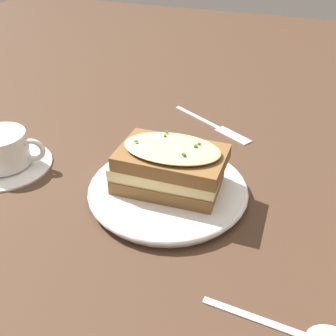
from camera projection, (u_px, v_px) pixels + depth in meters
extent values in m
plane|color=#473021|center=(180.00, 203.00, 0.56)|extent=(2.40, 2.40, 0.00)
cylinder|color=white|center=(168.00, 190.00, 0.57)|extent=(0.21, 0.21, 0.02)
torus|color=white|center=(168.00, 188.00, 0.56)|extent=(0.23, 0.23, 0.01)
cube|color=brown|center=(168.00, 180.00, 0.56)|extent=(0.10, 0.15, 0.02)
cube|color=#EFDB93|center=(168.00, 168.00, 0.54)|extent=(0.10, 0.15, 0.02)
cube|color=brown|center=(172.00, 157.00, 0.53)|extent=(0.10, 0.15, 0.02)
ellipsoid|color=beige|center=(172.00, 148.00, 0.52)|extent=(0.09, 0.14, 0.01)
cube|color=#2D6028|center=(196.00, 146.00, 0.52)|extent=(0.01, 0.00, 0.00)
cube|color=#2D6028|center=(136.00, 142.00, 0.53)|extent=(0.01, 0.01, 0.00)
cube|color=#2D6028|center=(184.00, 154.00, 0.50)|extent=(0.01, 0.01, 0.00)
cube|color=#2D6028|center=(167.00, 132.00, 0.55)|extent=(0.00, 0.01, 0.00)
cube|color=#2D6028|center=(165.00, 135.00, 0.54)|extent=(0.01, 0.01, 0.00)
cube|color=#2D6028|center=(199.00, 143.00, 0.52)|extent=(0.00, 0.01, 0.00)
cylinder|color=white|center=(5.00, 164.00, 0.63)|extent=(0.15, 0.15, 0.01)
cylinder|color=white|center=(1.00, 149.00, 0.62)|extent=(0.08, 0.08, 0.05)
torus|color=white|center=(34.00, 149.00, 0.62)|extent=(0.02, 0.04, 0.04)
cube|color=silver|center=(197.00, 117.00, 0.78)|extent=(0.07, 0.11, 0.00)
cube|color=silver|center=(233.00, 135.00, 0.72)|extent=(0.06, 0.07, 0.00)
cube|color=#333335|center=(240.00, 136.00, 0.71)|extent=(0.02, 0.04, 0.00)
cube|color=#333335|center=(238.00, 137.00, 0.71)|extent=(0.02, 0.04, 0.00)
cube|color=#333335|center=(236.00, 138.00, 0.71)|extent=(0.02, 0.04, 0.00)
cube|color=silver|center=(253.00, 317.00, 0.40)|extent=(0.01, 0.11, 0.00)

